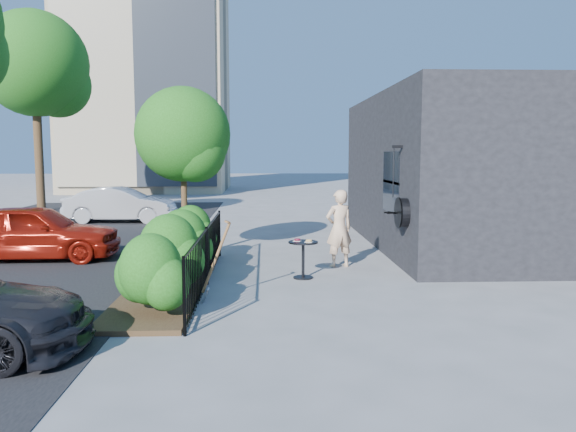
{
  "coord_description": "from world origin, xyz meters",
  "views": [
    {
      "loc": [
        -0.42,
        -10.4,
        2.45
      ],
      "look_at": [
        0.06,
        0.85,
        1.2
      ],
      "focal_mm": 35.0,
      "sensor_mm": 36.0,
      "label": 1
    }
  ],
  "objects_px": {
    "woman": "(339,228)",
    "cafe_table": "(303,253)",
    "shovel": "(214,266)",
    "street_tree_far": "(36,70)",
    "car_silver": "(121,205)",
    "car_red": "(34,232)",
    "patio_tree": "(186,140)"
  },
  "relations": [
    {
      "from": "shovel",
      "to": "car_silver",
      "type": "xyz_separation_m",
      "value": [
        -4.32,
        11.11,
        0.02
      ]
    },
    {
      "from": "street_tree_far",
      "to": "cafe_table",
      "type": "relative_size",
      "value": 10.56
    },
    {
      "from": "car_red",
      "to": "cafe_table",
      "type": "bearing_deg",
      "value": -111.67
    },
    {
      "from": "shovel",
      "to": "cafe_table",
      "type": "bearing_deg",
      "value": 46.98
    },
    {
      "from": "patio_tree",
      "to": "car_red",
      "type": "distance_m",
      "value": 4.1
    },
    {
      "from": "shovel",
      "to": "woman",
      "type": "bearing_deg",
      "value": 48.83
    },
    {
      "from": "patio_tree",
      "to": "shovel",
      "type": "bearing_deg",
      "value": -76.22
    },
    {
      "from": "street_tree_far",
      "to": "cafe_table",
      "type": "xyz_separation_m",
      "value": [
        10.28,
        -13.48,
        -5.41
      ]
    },
    {
      "from": "woman",
      "to": "cafe_table",
      "type": "bearing_deg",
      "value": 33.88
    },
    {
      "from": "cafe_table",
      "to": "car_silver",
      "type": "xyz_separation_m",
      "value": [
        -5.92,
        9.4,
        0.13
      ]
    },
    {
      "from": "cafe_table",
      "to": "car_silver",
      "type": "relative_size",
      "value": 0.2
    },
    {
      "from": "patio_tree",
      "to": "car_silver",
      "type": "relative_size",
      "value": 1.02
    },
    {
      "from": "shovel",
      "to": "patio_tree",
      "type": "bearing_deg",
      "value": 103.78
    },
    {
      "from": "street_tree_far",
      "to": "car_silver",
      "type": "distance_m",
      "value": 7.98
    },
    {
      "from": "car_red",
      "to": "shovel",
      "type": "bearing_deg",
      "value": -132.83
    },
    {
      "from": "street_tree_far",
      "to": "car_red",
      "type": "height_order",
      "value": "street_tree_far"
    },
    {
      "from": "street_tree_far",
      "to": "cafe_table",
      "type": "bearing_deg",
      "value": -52.69
    },
    {
      "from": "shovel",
      "to": "street_tree_far",
      "type": "bearing_deg",
      "value": 119.74
    },
    {
      "from": "street_tree_far",
      "to": "car_red",
      "type": "bearing_deg",
      "value": -69.63
    },
    {
      "from": "car_silver",
      "to": "cafe_table",
      "type": "bearing_deg",
      "value": -146.18
    },
    {
      "from": "street_tree_far",
      "to": "patio_tree",
      "type": "bearing_deg",
      "value": -55.49
    },
    {
      "from": "car_silver",
      "to": "woman",
      "type": "bearing_deg",
      "value": -139.19
    },
    {
      "from": "cafe_table",
      "to": "woman",
      "type": "distance_m",
      "value": 1.43
    },
    {
      "from": "woman",
      "to": "car_silver",
      "type": "height_order",
      "value": "woman"
    },
    {
      "from": "shovel",
      "to": "car_red",
      "type": "distance_m",
      "value": 5.96
    },
    {
      "from": "car_red",
      "to": "woman",
      "type": "bearing_deg",
      "value": -100.86
    },
    {
      "from": "woman",
      "to": "shovel",
      "type": "xyz_separation_m",
      "value": [
        -2.45,
        -2.8,
        -0.23
      ]
    },
    {
      "from": "shovel",
      "to": "car_silver",
      "type": "bearing_deg",
      "value": 111.26
    },
    {
      "from": "street_tree_far",
      "to": "cafe_table",
      "type": "height_order",
      "value": "street_tree_far"
    },
    {
      "from": "patio_tree",
      "to": "car_red",
      "type": "height_order",
      "value": "patio_tree"
    },
    {
      "from": "woman",
      "to": "car_red",
      "type": "distance_m",
      "value": 7.03
    },
    {
      "from": "patio_tree",
      "to": "car_silver",
      "type": "height_order",
      "value": "patio_tree"
    }
  ]
}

